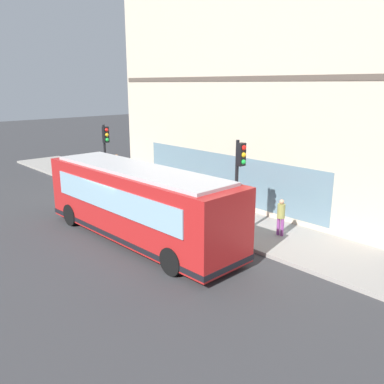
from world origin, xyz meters
TOP-DOWN VIEW (x-y plane):
  - ground at (0.00, 0.00)m, footprint 120.00×120.00m
  - sidewalk_curb at (4.41, 0.00)m, footprint 3.62×40.00m
  - building_corner at (10.90, 0.00)m, footprint 9.42×17.37m
  - city_bus_nearside at (0.14, -0.80)m, footprint 2.82×10.11m
  - traffic_light_near_corner at (3.02, -3.73)m, footprint 0.32×0.49m
  - traffic_light_down_block at (3.02, 6.40)m, footprint 0.32×0.49m
  - fire_hydrant at (3.40, 1.00)m, footprint 0.35×0.35m
  - pedestrian_near_hydrant at (5.03, 8.54)m, footprint 0.32×0.32m
  - pedestrian_walking_along_curb at (3.67, 3.78)m, footprint 0.32×0.32m
  - pedestrian_by_light_pole at (4.57, -4.74)m, footprint 0.32×0.32m
  - pedestrian_near_building_entrance at (3.38, 4.73)m, footprint 0.32×0.32m
  - newspaper_vending_box at (4.85, -0.35)m, footprint 0.44×0.42m

SIDE VIEW (x-z plane):
  - ground at x=0.00m, z-range 0.00..0.00m
  - sidewalk_curb at x=4.41m, z-range 0.00..0.15m
  - fire_hydrant at x=3.40m, z-range 0.14..0.88m
  - newspaper_vending_box at x=4.85m, z-range 0.15..1.05m
  - pedestrian_by_light_pole at x=4.57m, z-range 0.26..1.83m
  - pedestrian_near_hydrant at x=5.03m, z-range 0.28..2.00m
  - pedestrian_near_building_entrance at x=3.38m, z-range 0.29..2.06m
  - pedestrian_walking_along_curb at x=3.67m, z-range 0.29..2.10m
  - city_bus_nearside at x=0.14m, z-range 0.02..3.09m
  - traffic_light_down_block at x=3.02m, z-range 0.92..4.83m
  - traffic_light_near_corner at x=3.02m, z-range 0.95..4.99m
  - building_corner at x=10.90m, z-range -0.01..11.91m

